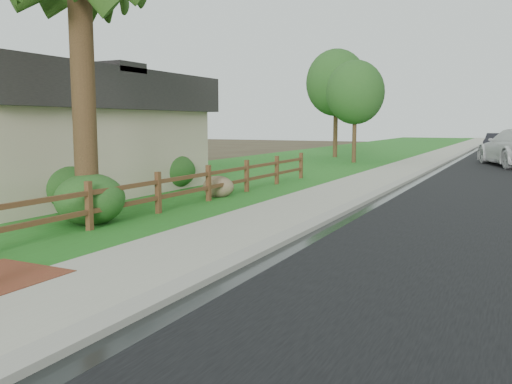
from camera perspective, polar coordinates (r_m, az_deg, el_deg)
The scene contains 15 objects.
ground at distance 7.64m, azimuth -11.77°, elevation -10.48°, with size 120.00×120.00×0.00m, color #3D2E21.
curb at distance 40.96m, azimuth 20.64°, elevation 3.70°, with size 0.40×90.00×0.12m, color gray.
wet_gutter at distance 40.93m, azimuth 21.13°, elevation 3.62°, with size 0.50×90.00×0.00m, color black.
sidewalk at distance 41.11m, azimuth 18.83°, elevation 3.78°, with size 2.20×90.00×0.10m, color #9D9B88.
grass_strip at distance 41.41m, azimuth 16.22°, elevation 3.87°, with size 1.60×90.00×0.06m, color #225317.
lawn_near at distance 42.64m, azimuth 9.32°, elevation 4.15°, with size 9.00×90.00×0.04m, color #225317.
ranch_fence at distance 14.67m, azimuth -7.47°, elevation 0.62°, with size 0.12×16.92×1.10m.
house at distance 20.06m, azimuth -24.47°, elevation 6.00°, with size 10.60×9.60×4.05m.
dark_car_far at distance 47.75m, azimuth 23.99°, elevation 4.81°, with size 1.53×4.39×1.45m, color black.
boulder at distance 16.77m, azimuth -3.99°, elevation 0.55°, with size 1.03×0.77×0.68m, color brown.
shrub_a at distance 12.80m, azimuth -17.08°, elevation -0.74°, with size 1.57×1.57×1.18m, color #1D491A.
shrub_b at distance 15.20m, azimuth -20.37°, elevation 0.57°, with size 1.85×1.85×1.30m, color #1D491A.
shrub_c at distance 19.08m, azimuth -9.04°, elevation 2.20°, with size 1.78×1.78×1.28m, color #1D491A.
tree_near_left at distance 31.56m, azimuth 10.41°, elevation 10.26°, with size 3.28×3.28×5.81m.
tree_mid_left at distance 36.40m, azimuth 8.45°, elevation 11.29°, with size 3.95×3.95×7.07m.
Camera 1 is at (4.54, -5.69, 2.32)m, focal length 38.00 mm.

